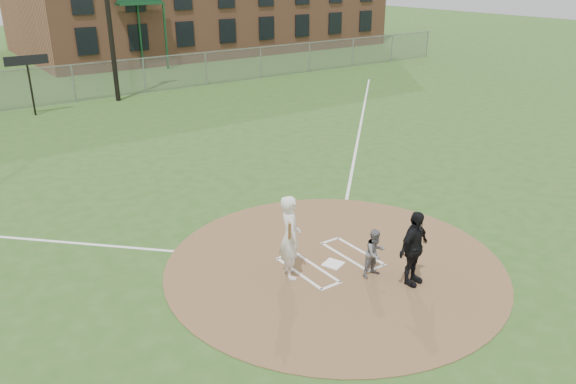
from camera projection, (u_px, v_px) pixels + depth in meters
ground at (334, 265)px, 13.99m from camera, size 140.00×140.00×0.00m
dirt_circle at (334, 264)px, 13.98m from camera, size 8.40×8.40×0.02m
home_plate at (333, 264)px, 13.95m from camera, size 0.58×0.58×0.03m
foul_line_first at (360, 129)px, 25.61m from camera, size 17.04×17.04×0.01m
catcher at (375, 253)px, 13.26m from camera, size 0.59×0.46×1.20m
umpire at (414, 248)px, 12.82m from camera, size 1.13×0.64×1.82m
batters_boxes at (331, 261)px, 14.09m from camera, size 2.08×1.88×0.01m
batter_at_plate at (290, 237)px, 13.09m from camera, size 0.87×1.11×2.06m
outfield_fence at (74, 83)px, 30.23m from camera, size 56.08×0.08×2.03m
scoreboard_sign at (27, 67)px, 27.01m from camera, size 2.00×0.10×2.93m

